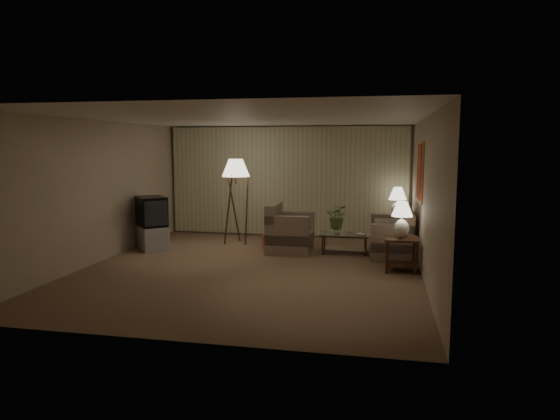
# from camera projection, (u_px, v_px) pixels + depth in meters

# --- Properties ---
(ground) EXTENTS (7.00, 7.00, 0.00)m
(ground) POSITION_uv_depth(u_px,v_px,m) (252.00, 268.00, 9.09)
(ground) COLOR brown
(ground) RESTS_ON ground
(room_shell) EXTENTS (6.04, 7.02, 2.72)m
(room_shell) POSITION_uv_depth(u_px,v_px,m) (271.00, 169.00, 10.33)
(room_shell) COLOR beige
(room_shell) RESTS_ON ground
(sofa) EXTENTS (1.66, 0.87, 0.73)m
(sofa) POSITION_uv_depth(u_px,v_px,m) (391.00, 237.00, 10.19)
(sofa) COLOR gray
(sofa) RESTS_ON ground
(armchair) EXTENTS (0.97, 0.92, 0.80)m
(armchair) POSITION_uv_depth(u_px,v_px,m) (290.00, 233.00, 10.45)
(armchair) COLOR gray
(armchair) RESTS_ON ground
(side_table_near) EXTENTS (0.58, 0.58, 0.60)m
(side_table_near) POSITION_uv_depth(u_px,v_px,m) (401.00, 248.00, 8.84)
(side_table_near) COLOR #361B0E
(side_table_near) RESTS_ON ground
(side_table_far) EXTENTS (0.45, 0.38, 0.60)m
(side_table_far) POSITION_uv_depth(u_px,v_px,m) (397.00, 227.00, 11.34)
(side_table_far) COLOR #361B0E
(side_table_far) RESTS_ON ground
(table_lamp_near) EXTENTS (0.38, 0.38, 0.65)m
(table_lamp_near) POSITION_uv_depth(u_px,v_px,m) (402.00, 216.00, 8.77)
(table_lamp_near) COLOR white
(table_lamp_near) RESTS_ON side_table_near
(table_lamp_far) EXTENTS (0.40, 0.40, 0.69)m
(table_lamp_far) POSITION_uv_depth(u_px,v_px,m) (398.00, 200.00, 11.26)
(table_lamp_far) COLOR white
(table_lamp_far) RESTS_ON side_table_far
(coffee_table) EXTENTS (1.00, 0.55, 0.41)m
(coffee_table) POSITION_uv_depth(u_px,v_px,m) (344.00, 240.00, 10.29)
(coffee_table) COLOR silver
(coffee_table) RESTS_ON ground
(tv_cabinet) EXTENTS (1.37, 1.36, 0.50)m
(tv_cabinet) POSITION_uv_depth(u_px,v_px,m) (152.00, 237.00, 10.78)
(tv_cabinet) COLOR #A1A1A3
(tv_cabinet) RESTS_ON ground
(crt_tv) EXTENTS (1.26, 1.26, 0.64)m
(crt_tv) POSITION_uv_depth(u_px,v_px,m) (151.00, 211.00, 10.71)
(crt_tv) COLOR black
(crt_tv) RESTS_ON tv_cabinet
(floor_lamp) EXTENTS (0.62, 0.62, 1.92)m
(floor_lamp) POSITION_uv_depth(u_px,v_px,m) (236.00, 200.00, 11.25)
(floor_lamp) COLOR #361B0E
(floor_lamp) RESTS_ON ground
(ottoman) EXTENTS (0.64, 0.64, 0.37)m
(ottoman) POSITION_uv_depth(u_px,v_px,m) (274.00, 240.00, 10.78)
(ottoman) COLOR #AC5D3A
(ottoman) RESTS_ON ground
(vase) EXTENTS (0.19, 0.19, 0.15)m
(vase) POSITION_uv_depth(u_px,v_px,m) (337.00, 230.00, 10.29)
(vase) COLOR white
(vase) RESTS_ON coffee_table
(flowers) EXTENTS (0.48, 0.43, 0.50)m
(flowers) POSITION_uv_depth(u_px,v_px,m) (338.00, 214.00, 10.25)
(flowers) COLOR #496D30
(flowers) RESTS_ON vase
(book) EXTENTS (0.28, 0.29, 0.02)m
(book) POSITION_uv_depth(u_px,v_px,m) (357.00, 235.00, 10.12)
(book) COLOR olive
(book) RESTS_ON coffee_table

